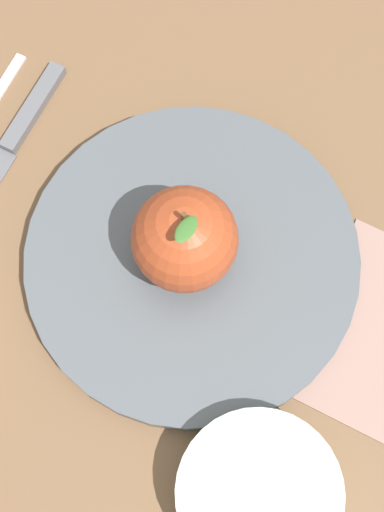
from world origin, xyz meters
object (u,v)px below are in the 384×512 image
object	(u,v)px
dinner_plate	(192,260)
knife	(3,157)
apple	(185,239)
side_bowl	(258,494)

from	to	relation	value
dinner_plate	knife	bearing A→B (deg)	-129.44
dinner_plate	apple	xyz separation A→B (m)	(-0.00, -0.01, 0.05)
knife	dinner_plate	bearing A→B (deg)	50.56
side_bowl	knife	xyz separation A→B (m)	(-0.30, -0.16, -0.02)
apple	side_bowl	world-z (taller)	apple
apple	side_bowl	distance (m)	0.19
dinner_plate	apple	distance (m)	0.05
dinner_plate	side_bowl	size ratio (longest dim) A/B	2.25
dinner_plate	apple	world-z (taller)	apple
dinner_plate	apple	bearing A→B (deg)	-106.88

